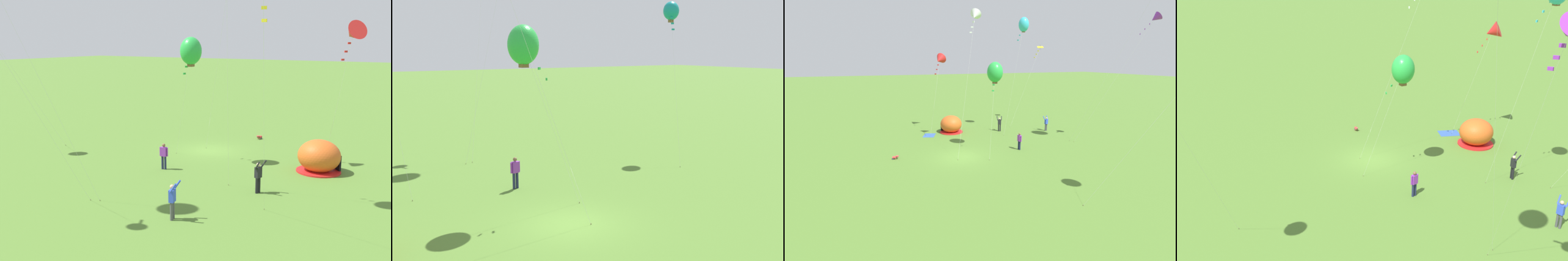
% 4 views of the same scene
% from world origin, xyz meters
% --- Properties ---
extents(ground_plane, '(300.00, 300.00, 0.00)m').
position_xyz_m(ground_plane, '(0.00, 0.00, 0.00)').
color(ground_plane, '#517A2D').
extents(popup_tent, '(2.81, 2.81, 2.10)m').
position_xyz_m(popup_tent, '(-8.74, 1.37, 1.00)').
color(popup_tent, '#D8591E').
rests_on(popup_tent, ground).
extents(picnic_blanket, '(2.05, 1.82, 0.01)m').
position_xyz_m(picnic_blanket, '(-8.26, -1.45, 0.01)').
color(picnic_blanket, '#3359A5').
rests_on(picnic_blanket, ground).
extents(toddler_crawling, '(0.35, 0.55, 0.32)m').
position_xyz_m(toddler_crawling, '(-1.58, -5.71, 0.18)').
color(toddler_crawling, red).
rests_on(toddler_crawling, ground).
extents(person_with_toddler, '(0.58, 0.30, 1.72)m').
position_xyz_m(person_with_toddler, '(0.08, 6.00, 0.96)').
color(person_with_toddler, '#1E2347').
rests_on(person_with_toddler, ground).
extents(person_flying_kite, '(0.58, 0.70, 1.89)m').
position_xyz_m(person_flying_kite, '(-7.07, 7.17, 1.00)').
color(person_flying_kite, black).
rests_on(person_flying_kite, ground).
extents(person_watching_sky, '(0.56, 0.69, 1.89)m').
position_xyz_m(person_watching_sky, '(-5.17, 12.77, 1.00)').
color(person_watching_sky, '#4C4C51').
rests_on(person_watching_sky, ground).
extents(kite_red, '(2.75, 2.77, 9.48)m').
position_xyz_m(kite_red, '(-10.18, 0.56, 8.70)').
color(kite_red, silver).
rests_on(kite_red, ground).
extents(kite_green, '(2.89, 2.12, 8.50)m').
position_xyz_m(kite_green, '(-0.45, 3.48, 7.57)').
color(kite_green, silver).
rests_on(kite_green, ground).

